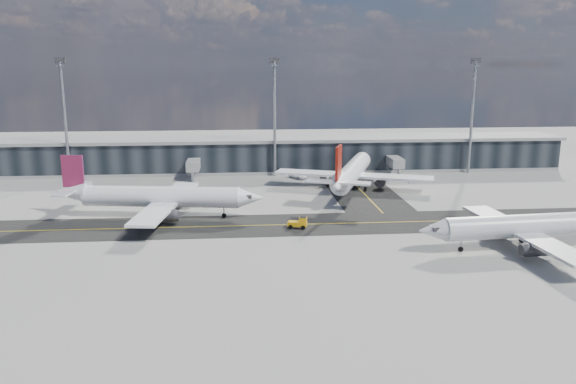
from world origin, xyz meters
The scene contains 9 objects.
ground centered at (0.00, 0.00, 0.00)m, with size 300.00×300.00×0.00m, color gray.
taxiway_lanes centered at (3.91, 10.74, 0.01)m, with size 180.00×63.00×0.03m.
terminal_concourse centered at (0.04, 54.93, 4.09)m, with size 152.00×19.80×8.80m.
floodlight_masts centered at (0.00, 48.00, 15.61)m, with size 102.50×0.70×28.90m.
airliner_af centered at (-23.59, 11.21, 3.74)m, with size 38.17×32.66×11.31m.
airliner_redtail centered at (15.94, 30.15, 4.07)m, with size 34.82×40.29×12.32m.
airliner_near centered at (35.17, -11.82, 3.49)m, with size 35.72×30.47×10.58m.
baggage_tug centered at (1.25, 1.61, 1.00)m, with size 3.48×2.35×2.00m.
service_van centered at (5.50, 44.00, 0.72)m, with size 2.40×5.20×1.45m, color white.
Camera 1 is at (-8.50, -89.90, 27.36)m, focal length 35.00 mm.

